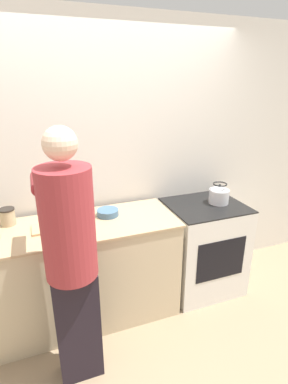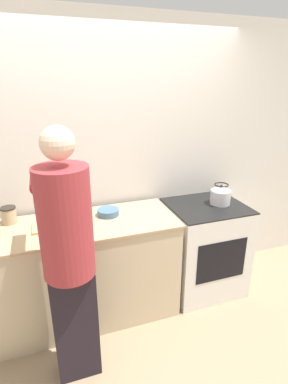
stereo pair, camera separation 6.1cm
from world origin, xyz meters
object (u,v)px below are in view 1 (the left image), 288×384
oven (203,247)px  canister_jar (8,217)px  bowl_prep (108,213)px  person (71,256)px  kettle (219,195)px  cutting_board (57,227)px  knife (54,226)px

oven → canister_jar: (-1.75, 0.19, 0.54)m
bowl_prep → canister_jar: size_ratio=1.33×
person → kettle: 1.59m
cutting_board → bowl_prep: (0.44, 0.08, 0.02)m
person → canister_jar: 0.86m
person → canister_jar: (-0.41, 0.76, 0.01)m
cutting_board → bowl_prep: size_ratio=2.02×
person → knife: (-0.07, 0.55, -0.04)m
person → knife: 0.56m
person → cutting_board: bearing=94.2°
person → bowl_prep: (0.40, 0.65, -0.04)m
oven → kettle: kettle is taller
cutting_board → knife: (-0.02, -0.01, 0.01)m
knife → bowl_prep: bearing=-6.2°
oven → bowl_prep: 1.07m
oven → cutting_board: (-1.39, 0.00, 0.47)m
kettle → canister_jar: size_ratio=1.40×
kettle → bowl_prep: size_ratio=1.05×
oven → bowl_prep: bearing=174.9°
person → cutting_board: 0.57m
knife → bowl_prep: bowl_prep is taller
person → kettle: (1.48, 0.56, 0.02)m
knife → bowl_prep: (0.47, 0.10, 0.01)m
cutting_board → kettle: (1.52, -0.00, 0.07)m
kettle → knife: bearing=-179.6°
cutting_board → knife: 0.03m
bowl_prep → knife: bearing=-168.4°
bowl_prep → canister_jar: 0.82m
knife → kettle: bearing=-17.5°
knife → person: bearing=-101.1°
oven → bowl_prep: size_ratio=4.85×
oven → cutting_board: cutting_board is taller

